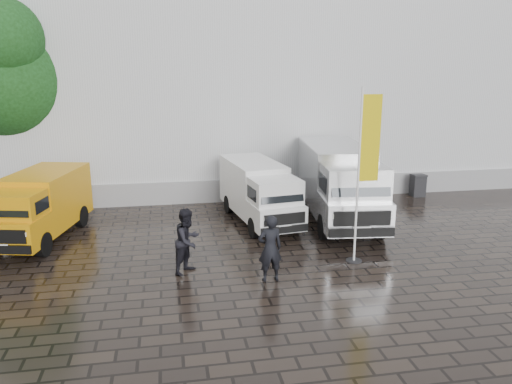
# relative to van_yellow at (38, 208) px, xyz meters

# --- Properties ---
(ground) EXTENTS (120.00, 120.00, 0.00)m
(ground) POSITION_rel_van_yellow_xyz_m (8.88, -4.07, -1.16)
(ground) COLOR black
(ground) RESTS_ON ground
(exhibition_hall) EXTENTS (44.00, 16.00, 12.00)m
(exhibition_hall) POSITION_rel_van_yellow_xyz_m (10.88, 11.93, 4.84)
(exhibition_hall) COLOR silver
(exhibition_hall) RESTS_ON ground
(hall_plinth) EXTENTS (44.00, 0.15, 1.00)m
(hall_plinth) POSITION_rel_van_yellow_xyz_m (10.88, 3.88, -0.66)
(hall_plinth) COLOR gray
(hall_plinth) RESTS_ON ground
(van_yellow) EXTENTS (3.02, 5.32, 2.31)m
(van_yellow) POSITION_rel_van_yellow_xyz_m (0.00, 0.00, 0.00)
(van_yellow) COLOR orange
(van_yellow) RESTS_ON ground
(van_white) EXTENTS (2.54, 5.51, 2.30)m
(van_white) POSITION_rel_van_yellow_xyz_m (7.98, 0.63, -0.01)
(van_white) COLOR white
(van_white) RESTS_ON ground
(van_silver) EXTENTS (2.96, 6.92, 2.91)m
(van_silver) POSITION_rel_van_yellow_xyz_m (11.09, 0.22, 0.30)
(van_silver) COLOR #B5B7BB
(van_silver) RESTS_ON ground
(flagpole) EXTENTS (0.88, 0.50, 5.40)m
(flagpole) POSITION_rel_van_yellow_xyz_m (10.37, -3.92, 1.89)
(flagpole) COLOR black
(flagpole) RESTS_ON ground
(tree) EXTENTS (4.98, 4.98, 8.94)m
(tree) POSITION_rel_van_yellow_xyz_m (-2.04, 5.18, 4.58)
(tree) COLOR black
(tree) RESTS_ON ground
(wheelie_bin) EXTENTS (0.66, 0.66, 1.04)m
(wheelie_bin) POSITION_rel_van_yellow_xyz_m (16.09, 3.26, -0.64)
(wheelie_bin) COLOR black
(wheelie_bin) RESTS_ON ground
(person_front) EXTENTS (0.75, 0.53, 1.95)m
(person_front) POSITION_rel_van_yellow_xyz_m (7.28, -4.86, -0.18)
(person_front) COLOR black
(person_front) RESTS_ON ground
(person_tent) EXTENTS (1.18, 1.21, 1.96)m
(person_tent) POSITION_rel_van_yellow_xyz_m (5.01, -3.84, -0.17)
(person_tent) COLOR black
(person_tent) RESTS_ON ground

